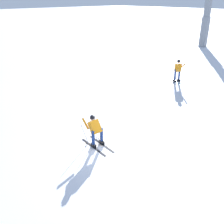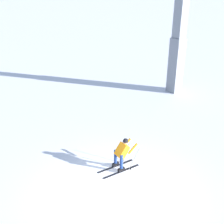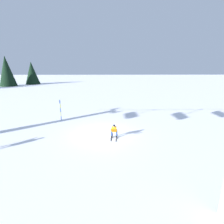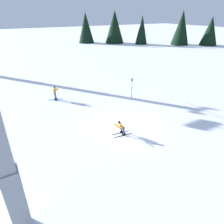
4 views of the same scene
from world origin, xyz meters
name	(u,v)px [view 1 (image 1 of 4)]	position (x,y,z in m)	size (l,w,h in m)	color
ground_plane	(131,146)	(0.00, 0.00, 0.00)	(260.00, 260.00, 0.00)	white
skier_carving_main	(95,129)	(-1.02, 1.19, 0.75)	(0.78, 1.76, 1.46)	black
lift_tower_far	(208,7)	(24.25, 9.62, 4.74)	(0.74, 2.50, 11.38)	gray
skier_distant_uphill	(178,69)	(9.19, 3.68, 0.98)	(0.98, 1.67, 1.71)	#198CCC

